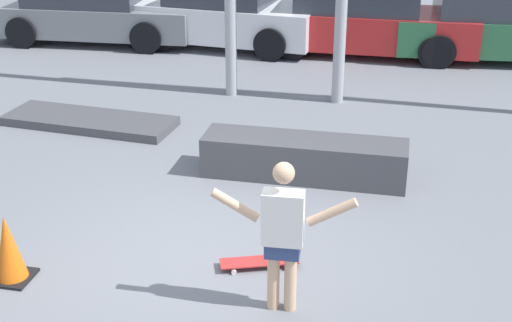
{
  "coord_description": "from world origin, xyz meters",
  "views": [
    {
      "loc": [
        2.03,
        -6.36,
        4.06
      ],
      "look_at": [
        0.43,
        1.07,
        0.69
      ],
      "focal_mm": 50.0,
      "sensor_mm": 36.0,
      "label": 1
    }
  ],
  "objects": [
    {
      "name": "skateboard",
      "position": [
        0.71,
        -0.09,
        0.06
      ],
      "size": [
        0.84,
        0.48,
        0.08
      ],
      "rotation": [
        0.0,
        0.0,
        0.35
      ],
      "color": "red",
      "rests_on": "ground_plane"
    },
    {
      "name": "manual_pad",
      "position": [
        -2.77,
        3.41,
        0.07
      ],
      "size": [
        2.79,
        1.13,
        0.14
      ],
      "primitive_type": "cube",
      "rotation": [
        0.0,
        0.0,
        -0.09
      ],
      "color": "#47474C",
      "rests_on": "ground_plane"
    },
    {
      "name": "parked_car_red",
      "position": [
        1.11,
        8.66,
        0.71
      ],
      "size": [
        4.59,
        1.88,
        1.47
      ],
      "rotation": [
        0.0,
        0.0,
        -0.0
      ],
      "color": "red",
      "rests_on": "ground_plane"
    },
    {
      "name": "parked_car_grey",
      "position": [
        -4.86,
        8.48,
        0.67
      ],
      "size": [
        4.61,
        2.2,
        1.36
      ],
      "rotation": [
        0.0,
        0.0,
        0.05
      ],
      "color": "slate",
      "rests_on": "ground_plane"
    },
    {
      "name": "skateboarder",
      "position": [
        1.07,
        -0.76,
        0.84
      ],
      "size": [
        1.34,
        0.21,
        1.53
      ],
      "rotation": [
        0.0,
        0.0,
        0.06
      ],
      "color": "#DBAD89",
      "rests_on": "ground_plane"
    },
    {
      "name": "parked_car_green",
      "position": [
        3.89,
        8.78,
        0.69
      ],
      "size": [
        4.46,
        2.17,
        1.42
      ],
      "rotation": [
        0.0,
        0.0,
        0.09
      ],
      "color": "#28603D",
      "rests_on": "ground_plane"
    },
    {
      "name": "parked_car_white",
      "position": [
        -1.84,
        8.67,
        0.68
      ],
      "size": [
        4.09,
        2.3,
        1.38
      ],
      "rotation": [
        0.0,
        0.0,
        -0.1
      ],
      "color": "white",
      "rests_on": "ground_plane"
    },
    {
      "name": "traffic_cone",
      "position": [
        -1.71,
        -0.84,
        0.35
      ],
      "size": [
        0.4,
        0.4,
        0.72
      ],
      "color": "black",
      "rests_on": "ground_plane"
    },
    {
      "name": "ground_plane",
      "position": [
        0.0,
        0.0,
        0.0
      ],
      "size": [
        36.0,
        36.0,
        0.0
      ],
      "primitive_type": "plane",
      "color": "slate"
    },
    {
      "name": "grind_box",
      "position": [
        0.84,
        2.22,
        0.27
      ],
      "size": [
        2.69,
        0.67,
        0.54
      ],
      "primitive_type": "cube",
      "rotation": [
        0.0,
        0.0,
        0.0
      ],
      "color": "#47474C",
      "rests_on": "ground_plane"
    }
  ]
}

